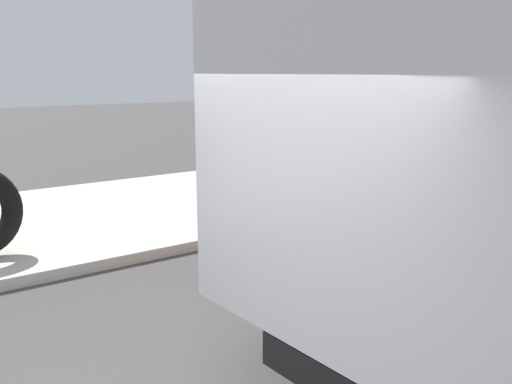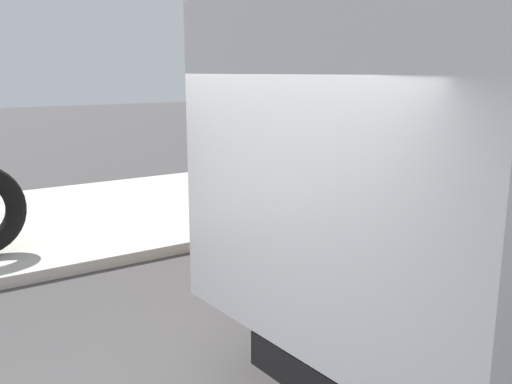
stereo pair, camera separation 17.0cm
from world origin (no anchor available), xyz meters
name	(u,v)px [view 1 (the left image)]	position (x,y,z in m)	size (l,w,h in m)	color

